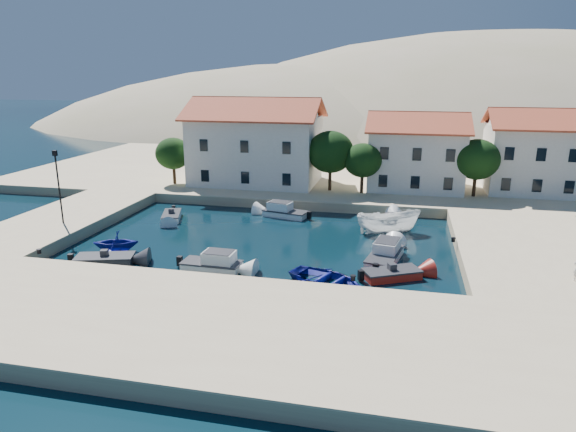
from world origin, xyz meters
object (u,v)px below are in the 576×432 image
object	(u,v)px
building_mid	(416,150)
lamppost	(58,180)
cabin_cruiser_south	(212,264)
rowboat_south	(326,284)
cabin_cruiser_east	(385,255)
building_left	(256,140)
building_right	(532,150)
boat_east	(388,233)

from	to	relation	value
building_mid	lamppost	bearing A→B (deg)	-144.55
lamppost	cabin_cruiser_south	distance (m)	16.78
rowboat_south	cabin_cruiser_south	bearing A→B (deg)	108.33
lamppost	cabin_cruiser_east	bearing A→B (deg)	-1.37
building_left	cabin_cruiser_south	distance (m)	26.01
building_right	boat_east	bearing A→B (deg)	-132.53
lamppost	boat_east	xyz separation A→B (m)	(27.21, 6.42, -4.75)
cabin_cruiser_south	boat_east	size ratio (longest dim) A/B	0.75
lamppost	rowboat_south	bearing A→B (deg)	-13.90
building_left	lamppost	size ratio (longest dim) A/B	2.36
building_right	rowboat_south	world-z (taller)	building_right
cabin_cruiser_south	rowboat_south	bearing A→B (deg)	-3.34
building_mid	lamppost	xyz separation A→B (m)	(-29.50, -21.00, -0.47)
building_right	cabin_cruiser_south	size ratio (longest dim) A/B	2.24
cabin_cruiser_south	building_mid	bearing A→B (deg)	63.27
cabin_cruiser_south	boat_east	distance (m)	16.53
building_right	rowboat_south	size ratio (longest dim) A/B	1.84
building_mid	cabin_cruiser_south	distance (m)	30.07
building_left	building_right	xyz separation A→B (m)	(30.00, 2.00, -0.46)
lamppost	boat_east	bearing A→B (deg)	13.27
building_left	cabin_cruiser_south	bearing A→B (deg)	-81.19
building_mid	lamppost	world-z (taller)	building_mid
building_mid	cabin_cruiser_east	world-z (taller)	building_mid
building_mid	cabin_cruiser_south	world-z (taller)	building_mid
building_right	boat_east	distance (m)	21.84
boat_east	building_left	bearing A→B (deg)	31.25
cabin_cruiser_south	cabin_cruiser_east	size ratio (longest dim) A/B	0.82
building_right	boat_east	size ratio (longest dim) A/B	1.69
building_left	rowboat_south	size ratio (longest dim) A/B	2.86
lamppost	cabin_cruiser_south	bearing A→B (deg)	-18.44
cabin_cruiser_south	rowboat_south	xyz separation A→B (m)	(8.23, -0.71, -0.48)
building_left	cabin_cruiser_south	xyz separation A→B (m)	(3.90, -25.13, -5.46)
building_right	cabin_cruiser_east	world-z (taller)	building_right
building_left	building_mid	world-z (taller)	building_left
cabin_cruiser_east	rowboat_south	bearing A→B (deg)	155.96
rowboat_south	lamppost	bearing A→B (deg)	99.39
cabin_cruiser_south	cabin_cruiser_east	world-z (taller)	same
lamppost	boat_east	size ratio (longest dim) A/B	1.11
building_mid	building_right	xyz separation A→B (m)	(12.00, 1.00, 0.25)
cabin_cruiser_east	building_mid	bearing A→B (deg)	4.44
building_mid	rowboat_south	size ratio (longest dim) A/B	2.05
building_mid	cabin_cruiser_south	size ratio (longest dim) A/B	2.49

